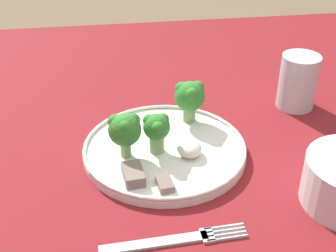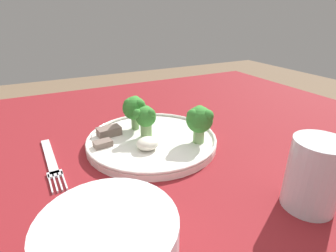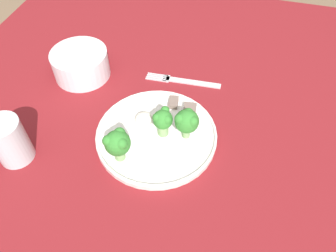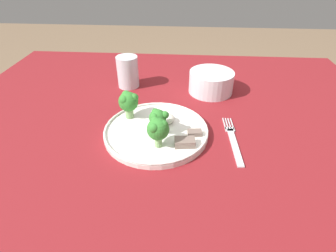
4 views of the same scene
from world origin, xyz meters
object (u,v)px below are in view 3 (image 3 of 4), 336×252
Objects in this scene: fork at (183,81)px; cream_bowl at (81,64)px; drinking_glass at (10,143)px; dinner_plate at (156,135)px.

fork is 1.38× the size of cream_bowl.
fork is at bearing -41.88° from drinking_glass.
dinner_plate is 1.86× the size of cream_bowl.
drinking_glass reaches higher than cream_bowl.
fork is 1.91× the size of drinking_glass.
drinking_glass is at bearing 114.59° from dinner_plate.
drinking_glass reaches higher than fork.
drinking_glass is (-0.31, 0.27, 0.04)m from fork.
fork is 0.41m from drinking_glass.
dinner_plate is 0.19m from fork.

